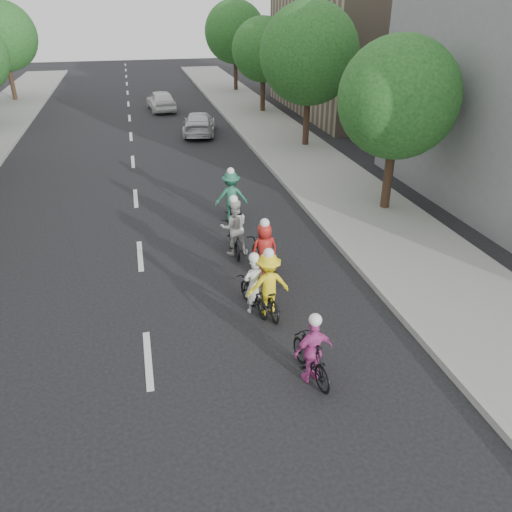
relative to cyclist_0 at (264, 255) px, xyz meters
name	(u,v)px	position (x,y,z in m)	size (l,w,h in m)	color
ground	(148,360)	(-3.35, -3.06, -0.60)	(120.00, 120.00, 0.00)	black
sidewalk_right	(330,181)	(4.65, 6.94, -0.52)	(4.00, 80.00, 0.15)	gray
curb_right	(285,184)	(2.70, 6.94, -0.51)	(0.18, 80.00, 0.18)	#999993
bldg_se	(371,48)	(12.65, 20.94, 3.40)	(10.00, 14.00, 8.00)	gray
tree_l_5	(2,36)	(-11.55, 29.94, 3.92)	(4.80, 4.80, 6.93)	black
tree_r_0	(398,98)	(5.45, 3.54, 3.37)	(4.00, 4.00, 5.97)	black
tree_r_1	(309,54)	(5.45, 12.54, 3.92)	(4.80, 4.80, 6.93)	black
tree_r_2	(263,50)	(5.45, 21.54, 3.37)	(4.00, 4.00, 5.97)	black
tree_r_3	(235,32)	(5.45, 30.54, 3.92)	(4.80, 4.80, 6.93)	black
cyclist_0	(264,255)	(0.00, 0.00, 0.00)	(0.84, 1.91, 1.71)	black
cyclist_1	(231,199)	(-0.13, 4.04, 0.14)	(1.17, 1.62, 1.89)	black
cyclist_2	(234,233)	(-0.54, 1.48, 0.07)	(0.86, 1.72, 1.88)	black
cyclist_3	(254,291)	(-0.69, -1.68, -0.08)	(0.83, 1.60, 1.61)	black
cyclist_4	(268,289)	(-0.38, -1.86, 0.05)	(1.08, 1.71, 1.77)	black
cyclist_5	(312,354)	(-0.14, -4.40, -0.01)	(0.88, 1.63, 1.59)	black
follow_car_lead	(199,123)	(0.49, 16.64, 0.01)	(1.71, 4.20, 1.22)	silver
follow_car_trail	(161,100)	(-1.13, 23.93, 0.09)	(1.62, 4.02, 1.37)	white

